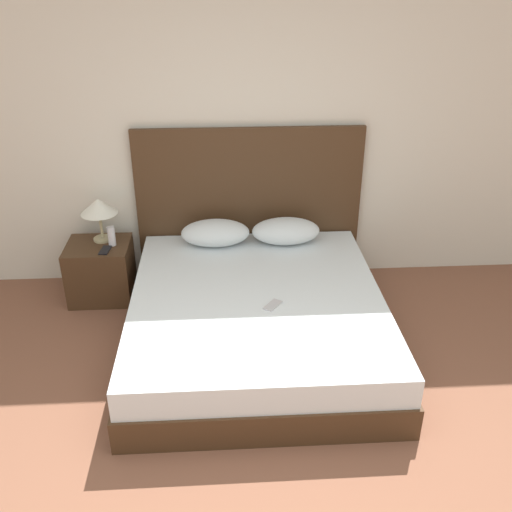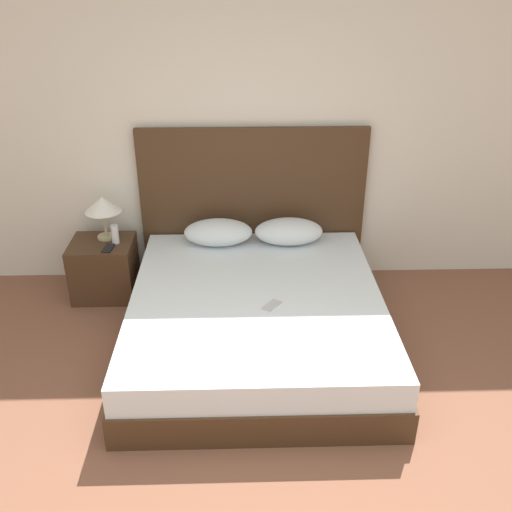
# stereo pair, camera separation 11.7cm
# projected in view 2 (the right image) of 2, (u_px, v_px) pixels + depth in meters

# --- Properties ---
(wall_back) EXTENTS (10.00, 0.06, 2.70)m
(wall_back) POSITION_uv_depth(u_px,v_px,m) (241.00, 124.00, 4.60)
(wall_back) COLOR silver
(wall_back) RESTS_ON ground_plane
(bed) EXTENTS (1.80, 2.04, 0.43)m
(bed) POSITION_uv_depth(u_px,v_px,m) (256.00, 320.00, 4.13)
(bed) COLOR #422B19
(bed) RESTS_ON ground_plane
(headboard) EXTENTS (1.89, 0.05, 1.35)m
(headboard) POSITION_uv_depth(u_px,v_px,m) (253.00, 206.00, 4.84)
(headboard) COLOR #422B19
(headboard) RESTS_ON ground_plane
(pillow_left) EXTENTS (0.56, 0.32, 0.21)m
(pillow_left) POSITION_uv_depth(u_px,v_px,m) (218.00, 232.00, 4.69)
(pillow_left) COLOR silver
(pillow_left) RESTS_ON bed
(pillow_right) EXTENTS (0.56, 0.32, 0.21)m
(pillow_right) POSITION_uv_depth(u_px,v_px,m) (289.00, 231.00, 4.71)
(pillow_right) COLOR silver
(pillow_right) RESTS_ON bed
(phone_on_bed) EXTENTS (0.15, 0.16, 0.01)m
(phone_on_bed) POSITION_uv_depth(u_px,v_px,m) (272.00, 305.00, 3.89)
(phone_on_bed) COLOR #B7B7BC
(phone_on_bed) RESTS_ON bed
(nightstand) EXTENTS (0.51, 0.45, 0.48)m
(nightstand) POSITION_uv_depth(u_px,v_px,m) (104.00, 268.00, 4.76)
(nightstand) COLOR #422B19
(nightstand) RESTS_ON ground_plane
(table_lamp) EXTENTS (0.30, 0.30, 0.36)m
(table_lamp) POSITION_uv_depth(u_px,v_px,m) (103.00, 206.00, 4.60)
(table_lamp) COLOR tan
(table_lamp) RESTS_ON nightstand
(phone_on_nightstand) EXTENTS (0.09, 0.16, 0.01)m
(phone_on_nightstand) POSITION_uv_depth(u_px,v_px,m) (108.00, 248.00, 4.55)
(phone_on_nightstand) COLOR black
(phone_on_nightstand) RESTS_ON nightstand
(toiletry_bottle) EXTENTS (0.06, 0.06, 0.16)m
(toiletry_bottle) POSITION_uv_depth(u_px,v_px,m) (115.00, 234.00, 4.61)
(toiletry_bottle) COLOR silver
(toiletry_bottle) RESTS_ON nightstand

